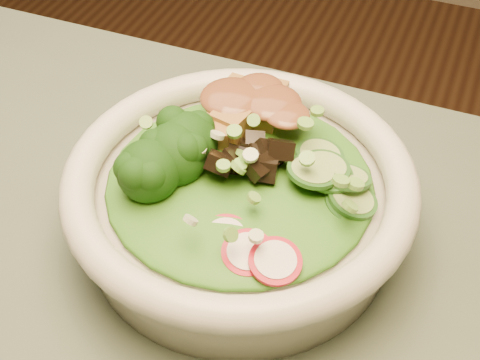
% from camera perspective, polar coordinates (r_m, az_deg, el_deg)
% --- Properties ---
extents(salad_bowl, '(0.26, 0.26, 0.07)m').
position_cam_1_polar(salad_bowl, '(0.50, 0.00, -1.58)').
color(salad_bowl, beige).
rests_on(salad_bowl, dining_table).
extents(lettuce_bed, '(0.20, 0.20, 0.02)m').
position_cam_1_polar(lettuce_bed, '(0.49, 0.00, 0.08)').
color(lettuce_bed, '#275B13').
rests_on(lettuce_bed, salad_bowl).
extents(broccoli_florets, '(0.09, 0.09, 0.04)m').
position_cam_1_polar(broccoli_florets, '(0.48, -7.21, 1.59)').
color(broccoli_florets, black).
rests_on(broccoli_florets, salad_bowl).
extents(radish_slices, '(0.11, 0.07, 0.02)m').
position_cam_1_polar(radish_slices, '(0.44, -0.29, -5.43)').
color(radish_slices, '#A00C1C').
rests_on(radish_slices, salad_bowl).
extents(cucumber_slices, '(0.08, 0.08, 0.03)m').
position_cam_1_polar(cucumber_slices, '(0.48, 7.53, 0.54)').
color(cucumber_slices, '#9CC16B').
rests_on(cucumber_slices, salad_bowl).
extents(mushroom_heap, '(0.08, 0.08, 0.04)m').
position_cam_1_polar(mushroom_heap, '(0.49, 0.11, 2.18)').
color(mushroom_heap, black).
rests_on(mushroom_heap, salad_bowl).
extents(tofu_cubes, '(0.10, 0.08, 0.03)m').
position_cam_1_polar(tofu_cubes, '(0.53, 0.70, 5.62)').
color(tofu_cubes, olive).
rests_on(tofu_cubes, salad_bowl).
extents(peanut_sauce, '(0.07, 0.05, 0.02)m').
position_cam_1_polar(peanut_sauce, '(0.52, 0.71, 6.71)').
color(peanut_sauce, brown).
rests_on(peanut_sauce, tofu_cubes).
extents(scallion_garnish, '(0.19, 0.19, 0.02)m').
position_cam_1_polar(scallion_garnish, '(0.47, 0.00, 2.09)').
color(scallion_garnish, '#64A038').
rests_on(scallion_garnish, salad_bowl).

